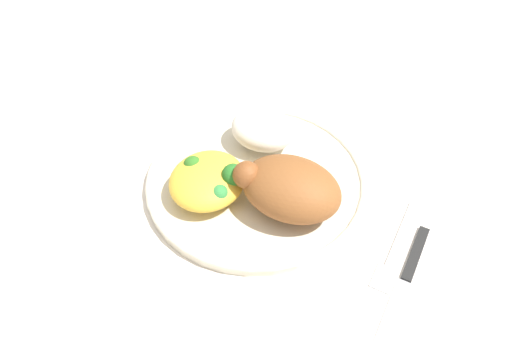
{
  "coord_description": "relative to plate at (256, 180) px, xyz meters",
  "views": [
    {
      "loc": [
        -0.19,
        0.4,
        0.49
      ],
      "look_at": [
        0.0,
        0.0,
        0.03
      ],
      "focal_mm": 35.88,
      "sensor_mm": 36.0,
      "label": 1
    }
  ],
  "objects": [
    {
      "name": "rice_pile",
      "position": [
        0.02,
        -0.06,
        0.03
      ],
      "size": [
        0.09,
        0.07,
        0.05
      ],
      "primitive_type": "ellipsoid",
      "color": "white",
      "rests_on": "plate"
    },
    {
      "name": "ground_plane",
      "position": [
        0.0,
        0.0,
        -0.01
      ],
      "size": [
        2.0,
        2.0,
        0.0
      ],
      "primitive_type": "plane",
      "color": "silver"
    },
    {
      "name": "plate",
      "position": [
        0.0,
        0.0,
        0.0
      ],
      "size": [
        0.28,
        0.28,
        0.02
      ],
      "color": "beige",
      "rests_on": "ground_plane"
    },
    {
      "name": "fork",
      "position": [
        -0.19,
        0.02,
        -0.01
      ],
      "size": [
        0.02,
        0.14,
        0.01
      ],
      "color": "silver",
      "rests_on": "ground_plane"
    },
    {
      "name": "mac_cheese_with_broccoli",
      "position": [
        0.04,
        0.05,
        0.03
      ],
      "size": [
        0.09,
        0.1,
        0.05
      ],
      "color": "gold",
      "rests_on": "plate"
    },
    {
      "name": "roasted_chicken",
      "position": [
        -0.06,
        0.03,
        0.04
      ],
      "size": [
        0.13,
        0.09,
        0.06
      ],
      "color": "brown",
      "rests_on": "plate"
    },
    {
      "name": "knife",
      "position": [
        -0.21,
        0.06,
        -0.0
      ],
      "size": [
        0.02,
        0.19,
        0.01
      ],
      "color": "black",
      "rests_on": "ground_plane"
    }
  ]
}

